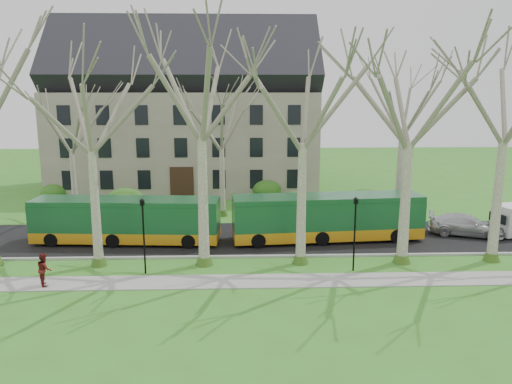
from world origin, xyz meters
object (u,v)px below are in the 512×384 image
(bus_follow, at_px, (327,217))
(sedan, at_px, (466,225))
(pedestrian_b, at_px, (44,269))
(bus_lead, at_px, (127,220))

(bus_follow, height_order, sedan, bus_follow)
(bus_follow, bearing_deg, sedan, -0.37)
(sedan, height_order, pedestrian_b, pedestrian_b)
(sedan, bearing_deg, bus_follow, 113.95)
(bus_follow, xyz_separation_m, sedan, (10.17, 0.79, -0.88))
(pedestrian_b, bearing_deg, sedan, -100.51)
(bus_follow, distance_m, sedan, 10.24)
(bus_follow, bearing_deg, pedestrian_b, -160.10)
(pedestrian_b, bearing_deg, bus_lead, -48.19)
(sedan, xyz_separation_m, pedestrian_b, (-26.65, -8.39, 0.14))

